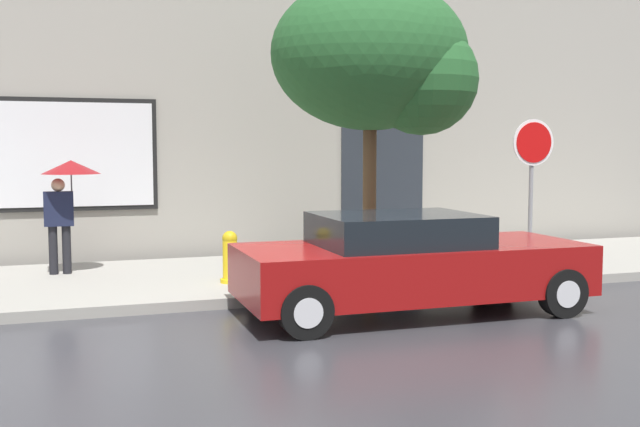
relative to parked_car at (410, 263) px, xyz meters
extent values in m
plane|color=#333338|center=(-1.26, -0.02, -0.67)|extent=(60.00, 60.00, 0.00)
cube|color=gray|center=(-1.26, 2.98, -0.60)|extent=(20.00, 4.00, 0.15)
cube|color=#9E998E|center=(-1.26, 5.48, 2.83)|extent=(20.00, 0.40, 7.00)
cube|color=black|center=(-4.49, 5.25, 1.40)|extent=(3.57, 0.06, 2.03)
cube|color=silver|center=(-4.49, 5.22, 1.40)|extent=(3.41, 0.03, 1.87)
cube|color=#262B33|center=(1.86, 5.26, 1.03)|extent=(1.80, 0.04, 1.80)
cone|color=#99999E|center=(3.26, 5.13, 2.43)|extent=(0.22, 0.24, 0.24)
cube|color=maroon|center=(0.04, 0.00, -0.08)|extent=(4.60, 1.84, 0.66)
cube|color=black|center=(-0.19, 0.00, 0.45)|extent=(2.07, 1.62, 0.41)
cylinder|color=black|center=(1.79, 0.85, -0.35)|extent=(0.64, 0.22, 0.64)
cylinder|color=silver|center=(1.79, 0.85, -0.35)|extent=(0.35, 0.24, 0.35)
cylinder|color=black|center=(1.79, -0.85, -0.35)|extent=(0.64, 0.22, 0.64)
cylinder|color=silver|center=(1.79, -0.85, -0.35)|extent=(0.35, 0.24, 0.35)
cylinder|color=black|center=(-1.71, 0.85, -0.35)|extent=(0.64, 0.22, 0.64)
cylinder|color=silver|center=(-1.71, 0.85, -0.35)|extent=(0.35, 0.24, 0.35)
cylinder|color=black|center=(-1.71, -0.85, -0.35)|extent=(0.64, 0.22, 0.64)
cylinder|color=silver|center=(-1.71, -0.85, -0.35)|extent=(0.35, 0.24, 0.35)
cylinder|color=yellow|center=(-1.97, 2.16, -0.18)|extent=(0.22, 0.22, 0.68)
sphere|color=gold|center=(-1.97, 2.16, 0.15)|extent=(0.23, 0.23, 0.23)
cylinder|color=gold|center=(-1.97, 2.00, -0.15)|extent=(0.09, 0.12, 0.09)
cylinder|color=gold|center=(-1.97, 2.32, -0.15)|extent=(0.09, 0.12, 0.09)
cylinder|color=yellow|center=(-1.97, 2.16, -0.49)|extent=(0.30, 0.30, 0.06)
cylinder|color=black|center=(-4.53, 3.81, -0.13)|extent=(0.14, 0.14, 0.78)
cylinder|color=black|center=(-4.32, 3.81, -0.13)|extent=(0.14, 0.14, 0.78)
cube|color=#191E38|center=(-4.43, 3.81, 0.54)|extent=(0.46, 0.22, 0.56)
sphere|color=tan|center=(-4.43, 3.81, 0.93)|extent=(0.21, 0.21, 0.21)
cylinder|color=#4C4C51|center=(-4.22, 3.81, 0.79)|extent=(0.02, 0.02, 0.90)
cone|color=maroon|center=(-4.22, 3.81, 1.21)|extent=(0.93, 0.93, 0.22)
cylinder|color=#4C3823|center=(0.24, 2.01, 0.79)|extent=(0.21, 0.21, 2.63)
ellipsoid|color=#235628|center=(0.24, 2.01, 2.96)|extent=(3.13, 2.66, 2.35)
sphere|color=#235628|center=(0.94, 1.62, 2.57)|extent=(1.72, 1.72, 1.72)
cylinder|color=gray|center=(2.98, 1.68, 0.72)|extent=(0.07, 0.07, 2.48)
cylinder|color=white|center=(2.98, 1.64, 1.61)|extent=(0.76, 0.02, 0.76)
cylinder|color=red|center=(2.98, 1.62, 1.61)|extent=(0.66, 0.02, 0.66)
camera|label=1|loc=(-4.23, -8.97, 1.53)|focal=42.18mm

